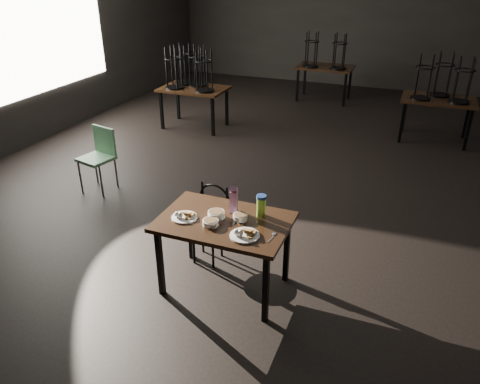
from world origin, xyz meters
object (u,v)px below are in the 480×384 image
at_px(juice_carton, 234,200).
at_px(school_chair, 99,153).
at_px(main_table, 224,227).
at_px(bentwood_chair, 210,217).
at_px(water_bottle, 261,205).

distance_m(juice_carton, school_chair, 2.76).
bearing_deg(school_chair, main_table, -16.76).
distance_m(bentwood_chair, school_chair, 2.31).
height_order(main_table, juice_carton, juice_carton).
height_order(water_bottle, bentwood_chair, water_bottle).
bearing_deg(main_table, juice_carton, 82.70).
height_order(main_table, water_bottle, water_bottle).
bearing_deg(water_bottle, main_table, -144.97).
xyz_separation_m(main_table, juice_carton, (0.02, 0.18, 0.20)).
xyz_separation_m(main_table, water_bottle, (0.29, 0.20, 0.19)).
relative_size(main_table, bentwood_chair, 1.46).
relative_size(main_table, school_chair, 1.38).
bearing_deg(juice_carton, main_table, -97.30).
relative_size(juice_carton, water_bottle, 1.27).
bearing_deg(water_bottle, school_chair, 156.33).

